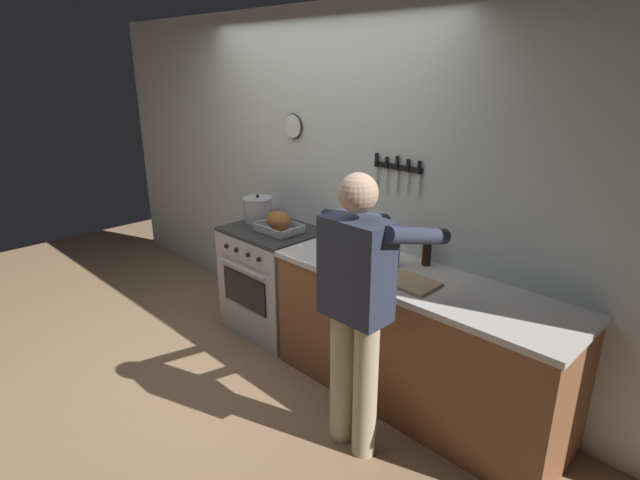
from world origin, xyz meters
The scene contains 11 objects.
ground_plane centered at (0.00, 0.00, 0.00)m, with size 8.00×8.00×0.00m, color #937251.
wall_back centered at (0.00, 1.35, 1.30)m, with size 6.00×0.13×2.60m.
counter_block centered at (1.20, 0.99, 0.45)m, with size 2.03×0.65×0.90m.
stove centered at (-0.22, 0.99, 0.45)m, with size 0.76×0.67×0.90m.
person_cook centered at (1.20, 0.41, 0.95)m, with size 0.51×0.63×1.66m.
roasting_pan centered at (-0.13, 0.98, 0.98)m, with size 0.35×0.26×0.17m.
stock_pot centered at (-0.48, 1.04, 1.00)m, with size 0.25×0.25×0.23m.
cutting_board centered at (1.19, 0.88, 0.91)m, with size 0.36×0.24×0.02m, color tan.
bottle_soy_sauce centered at (1.10, 1.22, 1.00)m, with size 0.06×0.06×0.23m.
bottle_hot_sauce centered at (0.88, 1.06, 0.97)m, with size 0.05×0.05×0.17m.
bottle_olive_oil centered at (0.96, 1.05, 1.01)m, with size 0.06×0.06×0.26m.
Camera 1 is at (2.84, -1.51, 2.18)m, focal length 28.55 mm.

